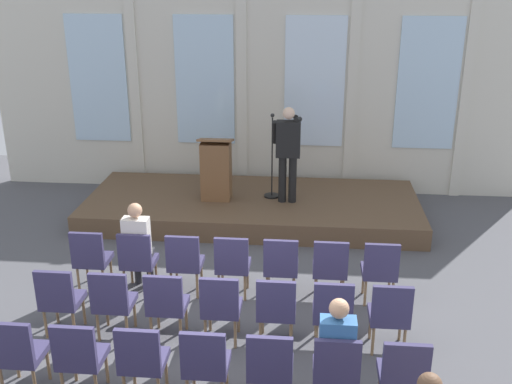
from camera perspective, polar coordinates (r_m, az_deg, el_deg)
name	(u,v)px	position (r m, az deg, el deg)	size (l,w,h in m)	color
ground_plane	(217,363)	(7.21, -3.78, -16.03)	(15.37, 15.37, 0.00)	#4C4C51
rear_partition	(261,94)	(11.88, 0.51, 9.34)	(10.72, 0.14, 3.90)	beige
stage_platform	(252,207)	(10.95, -0.35, -1.45)	(6.02, 2.43, 0.37)	brown
speaker	(288,148)	(10.41, 3.08, 4.24)	(0.51, 0.69, 1.72)	black
mic_stand	(272,179)	(10.83, 1.53, 1.23)	(0.28, 0.28, 1.55)	black
lectern	(216,169)	(10.70, -3.83, 2.17)	(0.60, 0.48, 1.16)	brown
chair_r0_c0	(91,256)	(8.67, -15.50, -5.93)	(0.46, 0.44, 0.94)	olive
chair_r0_c1	(137,258)	(8.46, -11.27, -6.21)	(0.46, 0.44, 0.94)	olive
audience_r0_c1	(138,242)	(8.44, -11.21, -4.74)	(0.36, 0.39, 1.33)	#2D2D33
chair_r0_c2	(185,260)	(8.31, -6.84, -6.47)	(0.46, 0.44, 0.94)	olive
chair_r0_c3	(232,262)	(8.20, -2.27, -6.70)	(0.46, 0.44, 0.94)	olive
chair_r0_c4	(281,264)	(8.15, 2.40, -6.89)	(0.46, 0.44, 0.94)	olive
chair_r0_c5	(330,266)	(8.15, 7.09, -7.04)	(0.46, 0.44, 0.94)	olive
chair_r0_c6	(380,268)	(8.21, 11.76, -7.13)	(0.46, 0.44, 0.94)	olive
chair_r1_c0	(60,297)	(7.77, -18.27, -9.49)	(0.46, 0.44, 0.94)	olive
chair_r1_c1	(112,299)	(7.54, -13.56, -9.94)	(0.46, 0.44, 0.94)	olive
chair_r1_c2	(166,302)	(7.37, -8.58, -10.34)	(0.46, 0.44, 0.94)	olive
chair_r1_c3	(221,304)	(7.25, -3.38, -10.68)	(0.46, 0.44, 0.94)	olive
chair_r1_c4	(276,307)	(7.19, 1.95, -10.94)	(0.46, 0.44, 0.94)	olive
chair_r1_c5	(333,310)	(7.19, 7.33, -11.10)	(0.46, 0.44, 0.94)	olive
chair_r1_c6	(390,312)	(7.26, 12.67, -11.17)	(0.46, 0.44, 0.94)	olive
chair_r2_c0	(18,351)	(6.93, -21.80, -13.91)	(0.46, 0.44, 0.94)	olive
chair_r2_c1	(79,354)	(6.68, -16.54, -14.64)	(0.46, 0.44, 0.94)	olive
chair_r2_c2	(142,358)	(6.48, -10.87, -15.29)	(0.46, 0.44, 0.94)	olive
chair_r2_c3	(205,361)	(6.35, -4.87, -15.82)	(0.46, 0.44, 0.94)	olive
chair_r2_c4	(270,365)	(6.28, 1.35, -16.19)	(0.46, 0.44, 0.94)	olive
chair_r2_c5	(336,368)	(6.28, 7.66, -16.38)	(0.46, 0.44, 0.94)	olive
audience_r2_c5	(337,348)	(6.24, 7.71, -14.54)	(0.36, 0.39, 1.30)	#2D2D33
chair_r2_c6	(403,372)	(6.35, 13.89, -16.38)	(0.46, 0.44, 0.94)	olive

